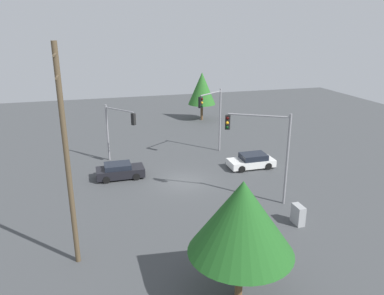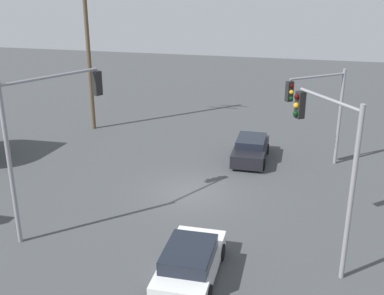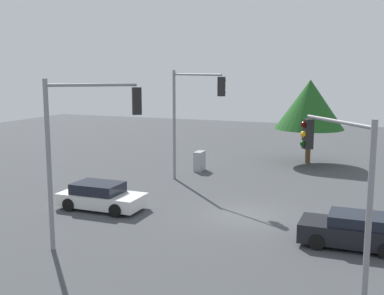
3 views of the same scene
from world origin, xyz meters
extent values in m
plane|color=#424447|center=(0.00, 0.00, 0.00)|extent=(80.00, 80.00, 0.00)
cube|color=silver|center=(-1.59, 6.81, 0.49)|extent=(1.93, 4.22, 0.62)
cube|color=black|center=(-1.59, 7.02, 1.06)|extent=(1.70, 2.32, 0.51)
cylinder|color=black|center=(-0.67, 5.50, 0.32)|extent=(0.22, 0.64, 0.64)
cylinder|color=black|center=(-2.50, 5.50, 0.32)|extent=(0.22, 0.64, 0.64)
cylinder|color=black|center=(-0.67, 8.12, 0.32)|extent=(0.22, 0.64, 0.64)
cylinder|color=black|center=(-2.50, 8.12, 0.32)|extent=(0.22, 0.64, 0.64)
cube|color=black|center=(-2.38, -5.07, 0.54)|extent=(1.82, 4.05, 0.75)
cube|color=black|center=(-2.38, -5.27, 1.12)|extent=(1.61, 2.22, 0.41)
cylinder|color=black|center=(-3.25, -3.82, 0.31)|extent=(0.22, 0.61, 0.61)
cylinder|color=black|center=(-1.52, -3.82, 0.31)|extent=(0.22, 0.61, 0.61)
cylinder|color=black|center=(-3.25, -6.32, 0.31)|extent=(0.22, 0.61, 0.61)
cylinder|color=black|center=(-1.52, -6.32, 0.31)|extent=(0.22, 0.61, 0.61)
cylinder|color=gray|center=(-7.21, -5.68, 2.75)|extent=(0.18, 0.18, 5.50)
cylinder|color=gray|center=(-5.81, -4.58, 5.25)|extent=(2.88, 2.29, 0.12)
cube|color=black|center=(-4.41, -3.48, 4.63)|extent=(0.44, 0.43, 1.05)
sphere|color=#360503|center=(-4.52, -3.35, 4.96)|extent=(0.22, 0.22, 0.22)
sphere|color=orange|center=(-4.52, -3.35, 4.63)|extent=(0.22, 0.22, 0.22)
sphere|color=black|center=(-4.52, -3.35, 4.29)|extent=(0.22, 0.22, 0.22)
cylinder|color=gray|center=(-6.98, 5.64, 3.27)|extent=(0.18, 0.18, 6.54)
cylinder|color=gray|center=(-6.00, 4.28, 6.29)|extent=(2.06, 2.78, 0.12)
cube|color=black|center=(-5.01, 2.93, 5.67)|extent=(0.43, 0.44, 1.05)
sphere|color=#360503|center=(-4.87, 3.03, 6.00)|extent=(0.22, 0.22, 0.22)
sphere|color=orange|center=(-4.87, 3.03, 5.67)|extent=(0.22, 0.22, 0.22)
sphere|color=black|center=(-4.87, 3.03, 5.33)|extent=(0.22, 0.22, 0.22)
cylinder|color=gray|center=(5.81, 6.11, 3.40)|extent=(0.18, 0.18, 6.81)
cylinder|color=gray|center=(4.71, 4.22, 6.56)|extent=(2.29, 3.83, 0.12)
cube|color=black|center=(3.61, 2.34, 5.93)|extent=(0.41, 0.43, 1.05)
sphere|color=#360503|center=(3.76, 2.25, 6.27)|extent=(0.22, 0.22, 0.22)
sphere|color=orange|center=(3.76, 2.25, 5.93)|extent=(0.22, 0.22, 0.22)
sphere|color=black|center=(3.76, 2.25, 5.60)|extent=(0.22, 0.22, 0.22)
cylinder|color=brown|center=(9.05, -8.54, 5.98)|extent=(0.28, 0.28, 11.95)
cylinder|color=brown|center=(9.05, -8.54, 11.35)|extent=(2.20, 0.12, 0.12)
cylinder|color=brown|center=(9.05, -8.54, 10.35)|extent=(2.20, 0.12, 0.12)
cube|color=#9EA0A3|center=(8.73, 5.53, 0.66)|extent=(1.06, 0.52, 1.33)
cylinder|color=brown|center=(14.17, -0.97, 1.28)|extent=(0.37, 0.37, 2.56)
cone|color=#1E561E|center=(14.17, -0.97, 4.34)|extent=(5.00, 5.00, 3.57)
cylinder|color=brown|center=(-20.24, 7.80, 1.10)|extent=(0.35, 0.35, 2.20)
cone|color=#286623|center=(-20.24, 7.80, 4.35)|extent=(3.72, 3.72, 4.30)
camera|label=1|loc=(28.09, -7.26, 12.69)|focal=35.00mm
camera|label=2|loc=(-5.04, 21.31, 10.60)|focal=45.00mm
camera|label=3|loc=(-21.43, -5.83, 6.89)|focal=45.00mm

